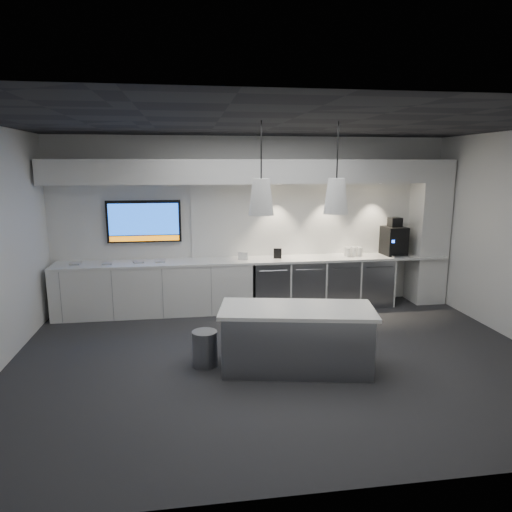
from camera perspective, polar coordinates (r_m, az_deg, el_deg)
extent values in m
plane|color=#28282A|center=(6.17, 3.01, -12.73)|extent=(7.00, 7.00, 0.00)
plane|color=black|center=(5.65, 3.34, 16.26)|extent=(7.00, 7.00, 0.00)
plane|color=silver|center=(8.16, -0.34, 4.21)|extent=(7.00, 0.00, 7.00)
plane|color=silver|center=(3.38, 11.69, -6.38)|extent=(7.00, 0.00, 7.00)
cube|color=white|center=(7.94, 0.00, -0.52)|extent=(6.80, 0.65, 0.04)
cube|color=white|center=(7.99, -12.54, -4.05)|extent=(3.30, 0.63, 0.86)
cube|color=gray|center=(8.09, 1.75, -3.63)|extent=(0.60, 0.61, 0.85)
cube|color=gray|center=(8.22, 6.09, -3.44)|extent=(0.60, 0.61, 0.85)
cube|color=gray|center=(8.40, 10.26, -3.25)|extent=(0.60, 0.61, 0.85)
cube|color=gray|center=(8.62, 14.24, -3.04)|extent=(0.60, 0.61, 0.85)
cube|color=white|center=(8.39, 7.86, 4.64)|extent=(4.60, 0.03, 1.30)
cube|color=white|center=(7.80, -0.03, 10.51)|extent=(6.90, 0.60, 0.40)
cube|color=white|center=(8.93, 20.76, 2.80)|extent=(0.55, 0.55, 2.60)
cube|color=black|center=(8.06, -13.82, 4.22)|extent=(1.25, 0.06, 0.72)
cube|color=#1344B4|center=(8.02, -13.86, 4.47)|extent=(1.17, 0.00, 0.54)
cube|color=orange|center=(8.07, -13.75, 2.15)|extent=(1.17, 0.00, 0.09)
cube|color=gray|center=(5.77, 5.07, -10.45)|extent=(1.89, 1.04, 0.75)
cube|color=white|center=(5.64, 5.14, -6.69)|extent=(2.00, 1.15, 0.04)
cylinder|color=gray|center=(5.94, -6.41, -11.40)|extent=(0.33, 0.33, 0.45)
cube|color=black|center=(8.66, 16.84, 1.84)|extent=(0.39, 0.44, 0.51)
cube|color=black|center=(8.61, 16.97, 4.07)|extent=(0.21, 0.21, 0.17)
cube|color=gray|center=(8.49, 17.40, -0.03)|extent=(0.29, 0.21, 0.03)
cube|color=black|center=(7.98, 2.71, 0.32)|extent=(0.14, 0.05, 0.18)
cube|color=white|center=(7.85, -1.65, 0.00)|extent=(0.18, 0.07, 0.14)
cube|color=#A8A8A8|center=(8.08, -21.63, -0.90)|extent=(0.16, 0.16, 0.02)
cube|color=#A8A8A8|center=(7.91, -18.10, -0.90)|extent=(0.17, 0.17, 0.02)
cube|color=#A8A8A8|center=(7.89, -14.50, -0.73)|extent=(0.20, 0.20, 0.02)
cube|color=#A8A8A8|center=(7.87, -11.86, -0.65)|extent=(0.17, 0.17, 0.02)
cone|color=white|center=(5.28, 0.65, 7.39)|extent=(0.29, 0.29, 0.42)
cylinder|color=black|center=(5.27, 0.66, 13.46)|extent=(0.02, 0.02, 0.70)
cone|color=white|center=(5.49, 9.98, 7.37)|extent=(0.29, 0.29, 0.42)
cylinder|color=black|center=(5.49, 10.19, 13.21)|extent=(0.02, 0.02, 0.70)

